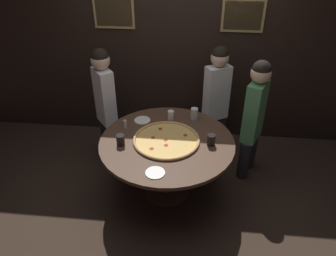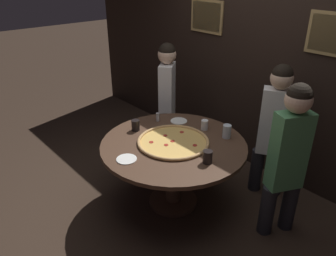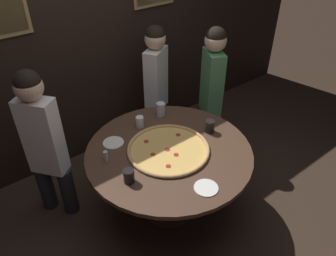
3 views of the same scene
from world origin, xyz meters
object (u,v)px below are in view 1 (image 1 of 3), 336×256
Objects in this scene: dining_table at (167,152)px; diner_far_right at (105,99)px; drink_cup_by_shaker at (194,114)px; drink_cup_far_left at (171,115)px; diner_far_left at (216,95)px; giant_pizza at (166,140)px; diner_side_right at (254,114)px; drink_cup_front_edge at (211,140)px; white_plate_left_side at (142,120)px; drink_cup_beside_pizza at (120,140)px; white_plate_far_back at (155,173)px; condiment_shaker at (125,124)px.

diner_far_right reaches higher than dining_table.
drink_cup_by_shaker is at bearing -137.05° from diner_far_right.
diner_far_left is (0.54, 0.48, 0.05)m from drink_cup_far_left.
diner_side_right is (0.97, 0.47, 0.10)m from giant_pizza.
white_plate_left_side is at bearing 153.25° from drink_cup_front_edge.
drink_cup_far_left is 0.87m from diner_far_right.
giant_pizza is at bearing 13.35° from drink_cup_beside_pizza.
white_plate_left_side is (-0.33, 0.38, -0.01)m from giant_pizza.
giant_pizza is 3.84× the size of white_plate_far_back.
diner_far_left is 0.99× the size of diner_side_right.
giant_pizza reaches higher than white_plate_far_back.
white_plate_left_side is 0.24m from condiment_shaker.
white_plate_left_side is 1.30m from diner_side_right.
white_plate_far_back is at bearing 175.39° from diner_far_right.
white_plate_far_back is (0.28, -0.92, 0.00)m from white_plate_left_side.
dining_table is 0.55m from white_plate_far_back.
diner_far_right reaches higher than drink_cup_beside_pizza.
diner_far_left is (1.04, 0.71, 0.05)m from condiment_shaker.
diner_side_right reaches higher than drink_cup_by_shaker.
dining_table is 0.60m from drink_cup_by_shaker.
diner_side_right is (0.69, -0.01, 0.04)m from drink_cup_by_shaker.
diner_far_right is (-0.84, 0.66, 0.10)m from giant_pizza.
drink_cup_by_shaker is at bearing 28.32° from diner_far_left.
drink_cup_by_shaker reaches higher than drink_cup_beside_pizza.
condiment_shaker is (-0.97, 0.23, -0.01)m from drink_cup_front_edge.
diner_side_right is at bearing 44.53° from white_plate_far_back.
white_plate_left_side is (-0.33, 0.38, 0.15)m from dining_table.
drink_cup_by_shaker is 0.62m from white_plate_left_side.
giant_pizza is at bearing -120.12° from drink_cup_by_shaker.
white_plate_left_side is at bearing 73.60° from drink_cup_beside_pizza.
diner_far_right is (-0.85, 0.21, 0.06)m from drink_cup_far_left.
dining_table is 1.10m from diner_side_right.
white_plate_far_back is (-0.06, -0.53, 0.15)m from dining_table.
drink_cup_beside_pizza reaches higher than drink_cup_far_left.
drink_cup_beside_pizza is 0.62× the size of white_plate_far_back.
white_plate_far_back is 1.94× the size of condiment_shaker.
white_plate_left_side is 1.03m from diner_far_left.
drink_cup_beside_pizza is 0.08× the size of diner_side_right.
condiment_shaker is 0.57m from diner_far_right.
diner_side_right reaches higher than drink_cup_front_edge.
drink_cup_far_left is at bearing 134.92° from drink_cup_front_edge.
condiment_shaker reaches higher than dining_table.
white_plate_left_side is at bearing 130.82° from dining_table.
dining_table is 7.75× the size of white_plate_far_back.
giant_pizza is 1.08m from diner_far_left.
diner_side_right reaches higher than drink_cup_beside_pizza.
drink_cup_beside_pizza is (-0.48, -0.56, 0.00)m from drink_cup_far_left.
diner_far_left is (0.27, 0.44, 0.03)m from drink_cup_by_shaker.
drink_cup_front_edge is 0.08× the size of diner_side_right.
white_plate_left_side is at bearing 45.94° from condiment_shaker.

